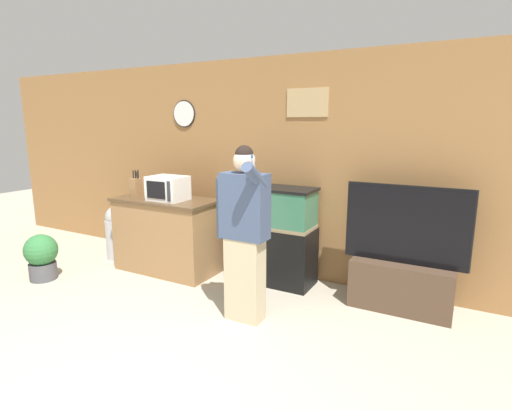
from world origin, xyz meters
The scene contains 9 objects.
wall_back_paneled centered at (0.00, 2.87, 1.30)m, with size 10.00×0.08×2.60m.
counter_island centered at (-1.34, 2.25, 0.46)m, with size 1.32×0.65×0.93m.
microwave centered at (-1.25, 2.20, 1.07)m, with size 0.44×0.35×0.29m.
knife_block centered at (-1.78, 2.19, 1.05)m, with size 0.11×0.12×0.33m.
aquarium_on_stand centered at (0.01, 2.55, 0.57)m, with size 0.93×0.44×1.13m.
tv_on_stand centered at (1.44, 2.52, 0.38)m, with size 1.18×0.40×1.26m.
person_standing centered at (0.16, 1.58, 0.86)m, with size 0.52×0.39×1.65m.
potted_plant centered at (-2.46, 1.28, 0.30)m, with size 0.38×0.38×0.55m.
trash_bin centered at (-2.26, 2.28, 0.38)m, with size 0.33×0.33×0.73m.
Camera 1 is at (1.95, -1.47, 1.85)m, focal length 28.00 mm.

